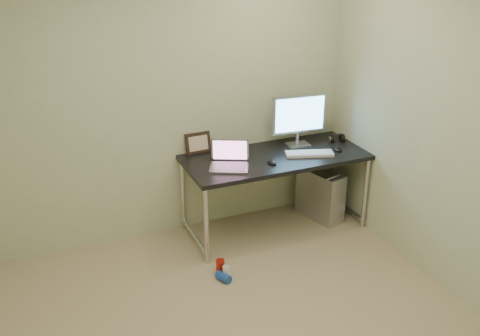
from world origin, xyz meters
name	(u,v)px	position (x,y,z in m)	size (l,w,h in m)	color
wall_back	(164,103)	(0.00, 1.75, 1.25)	(3.50, 0.02, 2.50)	beige
wall_right	(469,141)	(1.75, 0.00, 1.25)	(0.02, 3.50, 2.50)	beige
desk	(275,163)	(0.91, 1.38, 0.67)	(1.67, 0.73, 0.75)	black
tower_computer	(320,194)	(1.43, 1.40, 0.25)	(0.33, 0.52, 0.53)	silver
cable_a	(301,170)	(1.38, 1.70, 0.40)	(0.01, 0.01, 0.70)	black
cable_b	(310,171)	(1.47, 1.68, 0.38)	(0.01, 0.01, 0.72)	black
can_red	(220,267)	(0.16, 0.86, 0.07)	(0.07, 0.07, 0.13)	#AC1C10
can_white	(227,273)	(0.18, 0.78, 0.06)	(0.06, 0.06, 0.12)	white
can_blue	(224,277)	(0.15, 0.76, 0.04)	(0.07, 0.07, 0.13)	#1E48B5
laptop	(229,161)	(0.43, 1.32, 0.80)	(0.41, 0.38, 0.23)	#B2B4BB
monitor	(299,116)	(1.23, 1.53, 1.04)	(0.53, 0.17, 0.50)	#B2B4BB
keyboard	(309,154)	(1.20, 1.27, 0.76)	(0.43, 0.14, 0.03)	silver
mouse_right	(338,149)	(1.51, 1.27, 0.77)	(0.07, 0.11, 0.04)	black
mouse_left	(272,162)	(0.80, 1.22, 0.77)	(0.07, 0.10, 0.04)	black
headphones	(337,139)	(1.63, 1.48, 0.78)	(0.16, 0.09, 0.10)	black
picture_frame	(198,143)	(0.29, 1.72, 0.85)	(0.24, 0.03, 0.19)	black
webcam	(223,145)	(0.50, 1.63, 0.83)	(0.04, 0.03, 0.11)	silver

